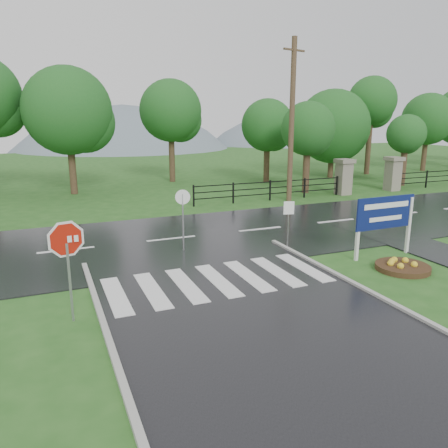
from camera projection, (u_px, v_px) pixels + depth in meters
name	position (u px, v px, depth m)	size (l,w,h in m)	color
ground	(313.00, 368.00, 8.56)	(120.00, 120.00, 0.00)	#25561C
main_road	(171.00, 240.00, 17.52)	(90.00, 8.00, 0.04)	black
crosswalk	(218.00, 280.00, 13.03)	(6.50, 2.80, 0.02)	silver
pillar_west	(344.00, 176.00, 27.49)	(1.00, 1.00, 2.24)	gray
pillar_east	(393.00, 173.00, 28.99)	(1.00, 1.00, 2.24)	gray
fence_west	(270.00, 188.00, 25.63)	(9.58, 0.08, 1.20)	black
hills	(102.00, 244.00, 71.80)	(102.00, 48.00, 48.00)	slate
treeline	(130.00, 188.00, 30.44)	(83.20, 5.20, 10.00)	#184F1C
stop_sign	(67.00, 248.00, 10.12)	(1.13, 0.34, 2.64)	#939399
estate_billboard	(385.00, 216.00, 15.07)	(2.46, 0.11, 2.16)	silver
flower_bed	(403.00, 266.00, 14.03)	(1.71, 1.71, 0.34)	#332111
reg_sign_small	(289.00, 214.00, 16.10)	(0.39, 0.12, 1.79)	#939399
reg_sign_round	(183.00, 213.00, 15.66)	(0.51, 0.18, 2.29)	#939399
utility_pole_east	(292.00, 121.00, 24.63)	(1.58, 0.52, 9.05)	#473523
entrance_tree_left	(308.00, 129.00, 27.46)	(3.39, 3.39, 5.79)	#3D2B1C
entrance_tree_right	(406.00, 134.00, 30.63)	(2.68, 2.68, 5.00)	#3D2B1C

